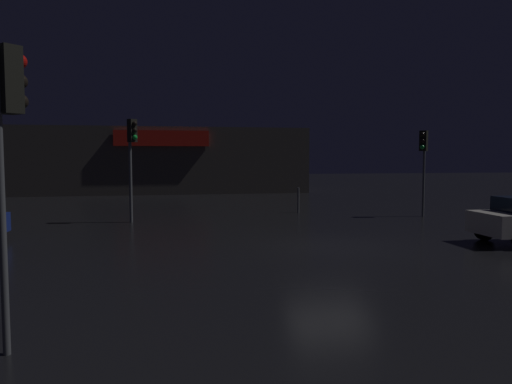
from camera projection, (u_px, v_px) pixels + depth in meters
The scene contains 6 objects.
ground_plane at pixel (330, 246), 14.66m from camera, with size 120.00×120.00×0.00m, color black.
store_building at pixel (162, 160), 37.59m from camera, with size 21.53×7.35×4.84m.
traffic_signal_opposite at pixel (8, 117), 6.53m from camera, with size 0.42×0.42×4.18m.
traffic_signal_cross_left at pixel (423, 151), 21.70m from camera, with size 0.42×0.42×3.87m.
traffic_signal_cross_right at pixel (132, 147), 19.77m from camera, with size 0.42×0.42×4.23m.
bollard_kerb_a at pixel (298, 200), 23.46m from camera, with size 0.10×0.10×1.22m, color #595B60.
Camera 1 is at (-4.89, -13.83, 2.71)m, focal length 34.07 mm.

